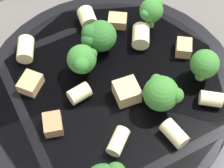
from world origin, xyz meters
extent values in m
plane|color=#5B5651|center=(0.00, 0.00, 0.00)|extent=(2.00, 2.00, 0.00)
cylinder|color=black|center=(0.00, 0.00, 0.02)|extent=(0.25, 0.25, 0.04)
cylinder|color=silver|center=(0.00, 0.00, 0.03)|extent=(0.23, 0.23, 0.01)
torus|color=black|center=(0.00, 0.00, 0.03)|extent=(0.25, 0.25, 0.00)
cylinder|color=#84AD60|center=(0.05, 0.08, 0.04)|extent=(0.01, 0.01, 0.01)
sphere|color=#387A2D|center=(0.05, 0.08, 0.06)|extent=(0.02, 0.02, 0.02)
sphere|color=#397E27|center=(0.05, 0.08, 0.06)|extent=(0.01, 0.01, 0.01)
sphere|color=#337430|center=(0.04, 0.07, 0.06)|extent=(0.01, 0.01, 0.01)
sphere|color=#386827|center=(0.05, 0.08, 0.06)|extent=(0.01, 0.01, 0.01)
cylinder|color=#84AD60|center=(-0.01, 0.05, 0.04)|extent=(0.01, 0.01, 0.01)
sphere|color=#2D6B28|center=(-0.01, 0.05, 0.06)|extent=(0.03, 0.03, 0.03)
sphere|color=#296B25|center=(-0.02, 0.05, 0.06)|extent=(0.02, 0.02, 0.02)
sphere|color=#296528|center=(-0.02, 0.05, 0.06)|extent=(0.02, 0.02, 0.02)
sphere|color=#286529|center=(-0.02, 0.05, 0.06)|extent=(0.02, 0.02, 0.02)
cylinder|color=#9EC175|center=(-0.03, 0.02, 0.04)|extent=(0.01, 0.01, 0.01)
sphere|color=#387A2D|center=(-0.03, 0.02, 0.06)|extent=(0.03, 0.03, 0.03)
sphere|color=#31752C|center=(-0.03, 0.01, 0.06)|extent=(0.02, 0.02, 0.02)
sphere|color=#336A2C|center=(-0.02, 0.03, 0.06)|extent=(0.01, 0.01, 0.01)
cylinder|color=#84AD60|center=(0.09, 0.01, 0.04)|extent=(0.01, 0.01, 0.01)
sphere|color=#387A2D|center=(0.09, 0.01, 0.06)|extent=(0.03, 0.03, 0.03)
sphere|color=#38742B|center=(0.09, 0.00, 0.06)|extent=(0.01, 0.01, 0.01)
sphere|color=#35702E|center=(0.09, 0.00, 0.06)|extent=(0.01, 0.01, 0.01)
sphere|color=#3A6929|center=(0.08, 0.00, 0.06)|extent=(0.01, 0.01, 0.01)
cylinder|color=#84AD60|center=(0.04, -0.02, 0.04)|extent=(0.01, 0.01, 0.01)
sphere|color=#387A2D|center=(0.04, -0.02, 0.06)|extent=(0.03, 0.03, 0.03)
sphere|color=#39712E|center=(0.04, -0.01, 0.06)|extent=(0.01, 0.01, 0.01)
sphere|color=#346F29|center=(0.05, -0.03, 0.06)|extent=(0.01, 0.01, 0.01)
cylinder|color=beige|center=(-0.08, 0.05, 0.04)|extent=(0.02, 0.03, 0.02)
cylinder|color=beige|center=(0.03, 0.06, 0.05)|extent=(0.02, 0.03, 0.02)
cylinder|color=beige|center=(-0.02, 0.09, 0.05)|extent=(0.02, 0.02, 0.02)
cylinder|color=beige|center=(0.00, -0.06, 0.04)|extent=(0.02, 0.03, 0.01)
cylinder|color=beige|center=(0.09, -0.02, 0.04)|extent=(0.02, 0.02, 0.01)
cylinder|color=beige|center=(-0.03, -0.01, 0.04)|extent=(0.02, 0.02, 0.01)
cylinder|color=beige|center=(0.05, -0.05, 0.04)|extent=(0.03, 0.03, 0.01)
cube|color=tan|center=(-0.08, 0.01, 0.04)|extent=(0.03, 0.03, 0.01)
cube|color=tan|center=(0.01, -0.01, 0.05)|extent=(0.03, 0.03, 0.02)
cube|color=tan|center=(0.01, 0.08, 0.04)|extent=(0.02, 0.02, 0.01)
cube|color=#A87A4C|center=(-0.06, -0.03, 0.04)|extent=(0.02, 0.02, 0.01)
cube|color=tan|center=(0.08, 0.04, 0.04)|extent=(0.02, 0.02, 0.01)
camera|label=1|loc=(-0.02, -0.19, 0.34)|focal=60.00mm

